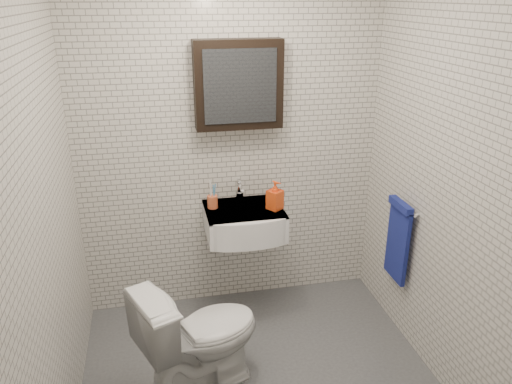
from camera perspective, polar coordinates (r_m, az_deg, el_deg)
ground at (r=3.37m, az=0.48°, el=-20.63°), size 2.20×2.00×0.01m
room_shell at (r=2.62m, az=0.58°, el=3.71°), size 2.22×2.02×2.51m
washbasin at (r=3.56m, az=-1.27°, el=-3.53°), size 0.55×0.50×0.20m
faucet at (r=3.67m, az=-1.87°, el=0.03°), size 0.06×0.20×0.15m
mirror_cabinet at (r=3.45m, az=-2.02°, el=12.14°), size 0.60×0.15×0.60m
towel_rail at (r=3.56m, az=15.95°, el=-5.01°), size 0.09×0.30×0.58m
toothbrush_cup at (r=3.56m, az=-4.99°, el=-1.04°), size 0.08×0.08×0.20m
soap_bottle at (r=3.51m, az=2.18°, el=-0.37°), size 0.13×0.13×0.21m
toilet at (r=3.12m, az=-6.39°, el=-16.00°), size 0.84×0.67×0.75m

